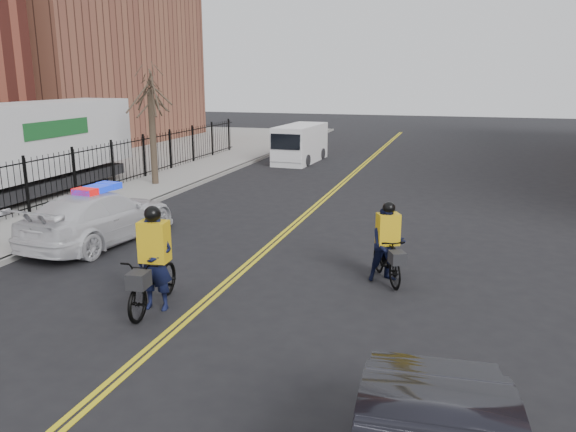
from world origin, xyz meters
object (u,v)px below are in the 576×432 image
(cyclist_far, at_px, (387,250))
(police_cruiser, at_px, (100,217))
(cyclist_near, at_px, (156,274))
(semi_trailer, at_px, (16,147))
(cargo_van, at_px, (300,144))

(cyclist_far, bearing_deg, police_cruiser, 148.25)
(cyclist_far, bearing_deg, cyclist_near, -171.43)
(semi_trailer, bearing_deg, police_cruiser, -31.84)
(cargo_van, relative_size, cyclist_far, 2.58)
(semi_trailer, bearing_deg, cyclist_near, -37.02)
(police_cruiser, distance_m, cyclist_near, 5.51)
(cyclist_near, bearing_deg, semi_trailer, 137.42)
(semi_trailer, bearing_deg, cargo_van, 59.78)
(police_cruiser, bearing_deg, cyclist_near, 141.43)
(cargo_van, height_order, semi_trailer, semi_trailer)
(police_cruiser, bearing_deg, cyclist_far, 179.46)
(police_cruiser, height_order, cyclist_far, cyclist_far)
(police_cruiser, relative_size, cyclist_near, 2.33)
(cargo_van, relative_size, semi_trailer, 0.42)
(police_cruiser, xyz_separation_m, cyclist_far, (8.30, -0.79, -0.01))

